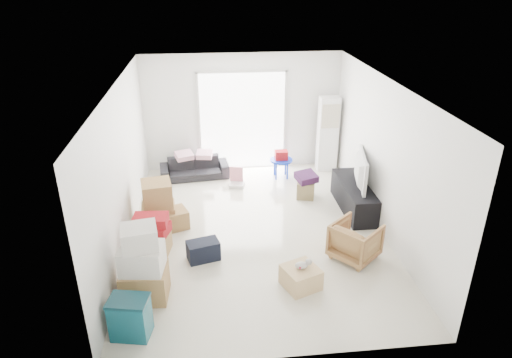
{
  "coord_description": "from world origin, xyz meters",
  "views": [
    {
      "loc": [
        -0.78,
        -7.12,
        4.38
      ],
      "look_at": [
        0.01,
        0.2,
        0.96
      ],
      "focal_mm": 32.0,
      "sensor_mm": 36.0,
      "label": 1
    }
  ],
  "objects": [
    {
      "name": "television",
      "position": [
        2.0,
        0.63,
        0.61
      ],
      "size": [
        0.85,
        1.21,
        0.14
      ],
      "primitive_type": "imported",
      "rotation": [
        0.0,
        0.0,
        1.36
      ],
      "color": "black",
      "rests_on": "tv_console"
    },
    {
      "name": "armchair",
      "position": [
        1.52,
        -1.0,
        0.35
      ],
      "size": [
        0.93,
        0.93,
        0.7
      ],
      "primitive_type": "imported",
      "rotation": [
        0.0,
        0.0,
        2.29
      ],
      "color": "#AE864D",
      "rests_on": "room_shell"
    },
    {
      "name": "sofa",
      "position": [
        -1.15,
        2.5,
        0.3
      ],
      "size": [
        1.57,
        0.6,
        0.6
      ],
      "primitive_type": "imported",
      "rotation": [
        0.0,
        0.0,
        0.1
      ],
      "color": "#222227",
      "rests_on": "room_shell"
    },
    {
      "name": "room_shell",
      "position": [
        0.0,
        0.0,
        1.35
      ],
      "size": [
        4.98,
        6.48,
        3.18
      ],
      "color": "beige",
      "rests_on": "ground"
    },
    {
      "name": "box_stack_b",
      "position": [
        -1.8,
        -0.51,
        0.33
      ],
      "size": [
        0.66,
        0.61,
        0.71
      ],
      "rotation": [
        0.0,
        0.0,
        -0.24
      ],
      "color": "olive",
      "rests_on": "room_shell"
    },
    {
      "name": "duffel_bag",
      "position": [
        -0.96,
        -0.78,
        0.16
      ],
      "size": [
        0.58,
        0.43,
        0.33
      ],
      "primitive_type": "cube",
      "rotation": [
        0.0,
        0.0,
        0.27
      ],
      "color": "black",
      "rests_on": "room_shell"
    },
    {
      "name": "tv_console",
      "position": [
        2.0,
        0.63,
        0.27
      ],
      "size": [
        0.49,
        1.63,
        0.54
      ],
      "primitive_type": "cube",
      "color": "black",
      "rests_on": "room_shell"
    },
    {
      "name": "box_stack_c",
      "position": [
        -1.77,
        0.38,
        0.44
      ],
      "size": [
        0.64,
        0.6,
        0.9
      ],
      "rotation": [
        0.0,
        0.0,
        0.14
      ],
      "color": "olive",
      "rests_on": "room_shell"
    },
    {
      "name": "kids_table",
      "position": [
        0.81,
        2.29,
        0.46
      ],
      "size": [
        0.52,
        0.52,
        0.65
      ],
      "rotation": [
        0.0,
        0.0,
        -0.04
      ],
      "color": "#0D2CC3",
      "rests_on": "room_shell"
    },
    {
      "name": "wood_crate",
      "position": [
        0.49,
        -1.65,
        0.16
      ],
      "size": [
        0.64,
        0.64,
        0.33
      ],
      "primitive_type": "cube",
      "rotation": [
        0.0,
        0.0,
        0.39
      ],
      "color": "tan",
      "rests_on": "room_shell"
    },
    {
      "name": "loose_box",
      "position": [
        -1.47,
        0.31,
        0.18
      ],
      "size": [
        0.55,
        0.55,
        0.35
      ],
      "primitive_type": "cube",
      "rotation": [
        0.0,
        0.0,
        0.37
      ],
      "color": "olive",
      "rests_on": "room_shell"
    },
    {
      "name": "storage_bins",
      "position": [
        -1.9,
        -2.41,
        0.29
      ],
      "size": [
        0.56,
        0.44,
        0.58
      ],
      "rotation": [
        0.0,
        0.0,
        -0.19
      ],
      "color": "#115465",
      "rests_on": "room_shell"
    },
    {
      "name": "blanket",
      "position": [
        1.17,
        1.24,
        0.43
      ],
      "size": [
        0.48,
        0.48,
        0.14
      ],
      "primitive_type": "cube",
      "rotation": [
        0.0,
        0.0,
        0.25
      ],
      "color": "#371A41",
      "rests_on": "ottoman"
    },
    {
      "name": "box_stack_a",
      "position": [
        -1.8,
        -1.65,
        0.53
      ],
      "size": [
        0.67,
        0.57,
        1.18
      ],
      "rotation": [
        0.0,
        0.0,
        0.01
      ],
      "color": "olive",
      "rests_on": "room_shell"
    },
    {
      "name": "sliding_door",
      "position": [
        0.0,
        2.98,
        1.24
      ],
      "size": [
        2.1,
        0.04,
        2.33
      ],
      "color": "white",
      "rests_on": "room_shell"
    },
    {
      "name": "plush_bunny",
      "position": [
        0.52,
        -1.65,
        0.39
      ],
      "size": [
        0.26,
        0.16,
        0.13
      ],
      "rotation": [
        0.0,
        0.0,
        0.42
      ],
      "color": "#B2ADA8",
      "rests_on": "wood_crate"
    },
    {
      "name": "ac_tower",
      "position": [
        1.95,
        2.65,
        0.88
      ],
      "size": [
        0.45,
        0.3,
        1.75
      ],
      "primitive_type": "cube",
      "color": "white",
      "rests_on": "room_shell"
    },
    {
      "name": "toy_walker",
      "position": [
        -0.22,
        1.95,
        0.12
      ],
      "size": [
        0.36,
        0.34,
        0.42
      ],
      "rotation": [
        0.0,
        0.0,
        -0.22
      ],
      "color": "silver",
      "rests_on": "room_shell"
    },
    {
      "name": "pillow_left",
      "position": [
        -1.36,
        2.52,
        0.66
      ],
      "size": [
        0.48,
        0.43,
        0.13
      ],
      "primitive_type": "cube",
      "rotation": [
        0.0,
        0.0,
        0.35
      ],
      "color": "#DFA2B2",
      "rests_on": "sofa"
    },
    {
      "name": "ottoman",
      "position": [
        1.17,
        1.24,
        0.18
      ],
      "size": [
        0.44,
        0.44,
        0.36
      ],
      "primitive_type": "cube",
      "rotation": [
        0.0,
        0.0,
        -0.26
      ],
      "color": "#8A7750",
      "rests_on": "room_shell"
    },
    {
      "name": "pillow_right",
      "position": [
        -0.91,
        2.54,
        0.67
      ],
      "size": [
        0.44,
        0.37,
        0.13
      ],
      "primitive_type": "cube",
      "rotation": [
        0.0,
        0.0,
        -0.17
      ],
      "color": "#DFA2B2",
      "rests_on": "sofa"
    }
  ]
}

